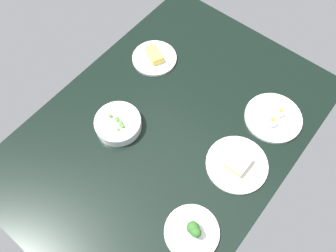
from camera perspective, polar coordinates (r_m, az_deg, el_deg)
The scene contains 6 objects.
dining_table at distance 128.28cm, azimuth 0.00°, elevation -0.84°, with size 123.94×87.52×4.00cm, color black.
bowl_peas at distance 126.18cm, azimuth -8.38°, elevation 0.45°, with size 17.24×17.24×5.61cm.
plate_cheese at distance 144.01cm, azimuth -2.30°, elevation 11.45°, with size 18.43×18.43×4.39cm.
plate_broccoli at distance 112.57cm, azimuth 4.11°, elevation -17.24°, with size 17.75×17.75×6.92cm.
plate_sandwich at distance 121.87cm, azimuth 11.52°, elevation -6.23°, with size 21.85×21.85×4.22cm.
plate_eggs at distance 133.67cm, azimuth 17.29°, elevation 1.38°, with size 21.50×21.50×4.59cm.
Camera 1 is at (45.71, 37.02, 116.00)cm, focal length 36.34 mm.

